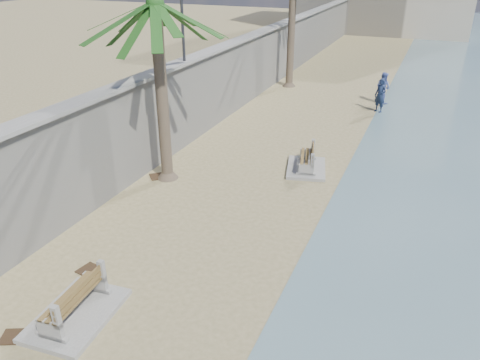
% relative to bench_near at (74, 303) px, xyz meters
% --- Properties ---
extents(seawall, '(0.45, 70.00, 3.50)m').
position_rel_bench_near_xyz_m(seawall, '(-3.09, 18.91, 1.33)').
color(seawall, gray).
rests_on(seawall, ground_plane).
extents(wall_cap, '(0.80, 70.00, 0.12)m').
position_rel_bench_near_xyz_m(wall_cap, '(-3.09, 18.91, 3.13)').
color(wall_cap, gray).
rests_on(wall_cap, seawall).
extents(bench_near, '(1.74, 2.41, 0.96)m').
position_rel_bench_near_xyz_m(bench_near, '(0.00, 0.00, 0.00)').
color(bench_near, gray).
rests_on(bench_near, ground_plane).
extents(bench_far, '(1.92, 2.42, 0.89)m').
position_rel_bench_near_xyz_m(bench_far, '(2.66, 10.10, -0.03)').
color(bench_far, gray).
rests_on(bench_far, ground_plane).
extents(palm_mid, '(5.00, 5.00, 7.07)m').
position_rel_bench_near_xyz_m(palm_mid, '(-1.93, 7.34, 5.68)').
color(palm_mid, brown).
rests_on(palm_mid, ground_plane).
extents(person_a, '(0.89, 0.81, 2.05)m').
position_rel_bench_near_xyz_m(person_a, '(4.20, 18.84, 0.60)').
color(person_a, '#15213B').
rests_on(person_a, ground_plane).
extents(person_b, '(1.17, 1.10, 1.93)m').
position_rel_bench_near_xyz_m(person_b, '(4.12, 20.63, 0.54)').
color(person_b, '#5162A8').
rests_on(person_b, ground_plane).
extents(debris_b, '(0.75, 0.69, 0.03)m').
position_rel_bench_near_xyz_m(debris_b, '(-0.82, -1.03, -0.40)').
color(debris_b, '#382616').
rests_on(debris_b, ground_plane).
extents(debris_c, '(0.97, 0.96, 0.03)m').
position_rel_bench_near_xyz_m(debris_c, '(-2.26, 7.34, -0.40)').
color(debris_c, '#382616').
rests_on(debris_c, ground_plane).
extents(debris_d, '(0.51, 0.60, 0.03)m').
position_rel_bench_near_xyz_m(debris_d, '(-0.95, 1.55, -0.40)').
color(debris_d, '#382616').
rests_on(debris_d, ground_plane).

